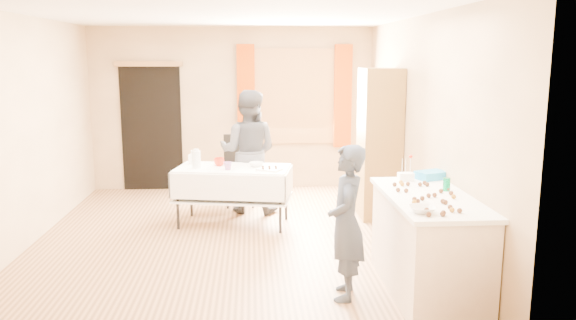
{
  "coord_description": "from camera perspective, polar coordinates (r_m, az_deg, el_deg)",
  "views": [
    {
      "loc": [
        0.29,
        -6.34,
        2.14
      ],
      "look_at": [
        0.71,
        0.0,
        0.96
      ],
      "focal_mm": 35.0,
      "sensor_mm": 36.0,
      "label": 1
    }
  ],
  "objects": [
    {
      "name": "floor",
      "position": [
        6.7,
        -6.17,
        -8.28
      ],
      "size": [
        4.5,
        5.5,
        0.02
      ],
      "primitive_type": "cube",
      "color": "#9E7047",
      "rests_on": "ground"
    },
    {
      "name": "ceiling",
      "position": [
        6.36,
        -6.65,
        14.68
      ],
      "size": [
        4.5,
        5.5,
        0.02
      ],
      "primitive_type": "cube",
      "color": "white",
      "rests_on": "floor"
    },
    {
      "name": "wall_back",
      "position": [
        9.14,
        -5.65,
        5.19
      ],
      "size": [
        4.5,
        0.02,
        2.6
      ],
      "primitive_type": "cube",
      "color": "tan",
      "rests_on": "floor"
    },
    {
      "name": "wall_front",
      "position": [
        3.69,
        -8.27,
        -2.79
      ],
      "size": [
        4.5,
        0.02,
        2.6
      ],
      "primitive_type": "cube",
      "color": "tan",
      "rests_on": "floor"
    },
    {
      "name": "wall_left",
      "position": [
        6.88,
        -25.57,
        2.47
      ],
      "size": [
        0.02,
        5.5,
        2.6
      ],
      "primitive_type": "cube",
      "color": "tan",
      "rests_on": "floor"
    },
    {
      "name": "wall_right",
      "position": [
        6.69,
        13.35,
        3.01
      ],
      "size": [
        0.02,
        5.5,
        2.6
      ],
      "primitive_type": "cube",
      "color": "tan",
      "rests_on": "floor"
    },
    {
      "name": "window_frame",
      "position": [
        9.11,
        0.66,
        6.48
      ],
      "size": [
        1.32,
        0.06,
        1.52
      ],
      "primitive_type": "cube",
      "color": "olive",
      "rests_on": "wall_back"
    },
    {
      "name": "window_pane",
      "position": [
        9.09,
        0.67,
        6.48
      ],
      "size": [
        1.2,
        0.02,
        1.4
      ],
      "primitive_type": "cube",
      "color": "white",
      "rests_on": "wall_back"
    },
    {
      "name": "curtain_left",
      "position": [
        9.03,
        -4.29,
        6.42
      ],
      "size": [
        0.28,
        0.06,
        1.65
      ],
      "primitive_type": "cube",
      "color": "#A93802",
      "rests_on": "wall_back"
    },
    {
      "name": "curtain_right",
      "position": [
        9.15,
        5.59,
        6.45
      ],
      "size": [
        0.28,
        0.06,
        1.65
      ],
      "primitive_type": "cube",
      "color": "#A93802",
      "rests_on": "wall_back"
    },
    {
      "name": "doorway",
      "position": [
        9.28,
        -13.69,
        3.16
      ],
      "size": [
        0.95,
        0.04,
        2.0
      ],
      "primitive_type": "cube",
      "color": "black",
      "rests_on": "floor"
    },
    {
      "name": "door_lintel",
      "position": [
        9.18,
        -14.0,
        9.46
      ],
      "size": [
        1.05,
        0.06,
        0.08
      ],
      "primitive_type": "cube",
      "color": "olive",
      "rests_on": "wall_back"
    },
    {
      "name": "cabinet",
      "position": [
        7.54,
        9.26,
        1.62
      ],
      "size": [
        0.5,
        0.6,
        1.99
      ],
      "primitive_type": "cube",
      "color": "brown",
      "rests_on": "floor"
    },
    {
      "name": "counter",
      "position": [
        5.33,
        14.01,
        -8.28
      ],
      "size": [
        0.75,
        1.59,
        0.91
      ],
      "color": "beige",
      "rests_on": "floor"
    },
    {
      "name": "party_table",
      "position": [
        7.22,
        -5.58,
        -3.1
      ],
      "size": [
        1.56,
        1.0,
        0.75
      ],
      "rotation": [
        0.0,
        0.0,
        -0.19
      ],
      "color": "black",
      "rests_on": "floor"
    },
    {
      "name": "chair",
      "position": [
        8.2,
        -4.97,
        -2.46
      ],
      "size": [
        0.45,
        0.45,
        1.02
      ],
      "rotation": [
        0.0,
        0.0,
        0.08
      ],
      "color": "black",
      "rests_on": "floor"
    },
    {
      "name": "girl",
      "position": [
        5.01,
        5.95,
        -6.34
      ],
      "size": [
        0.61,
        0.49,
        1.39
      ],
      "primitive_type": "imported",
      "rotation": [
        0.0,
        0.0,
        -1.73
      ],
      "color": "#273042",
      "rests_on": "floor"
    },
    {
      "name": "woman",
      "position": [
        7.73,
        -4.05,
        0.85
      ],
      "size": [
        1.11,
        1.01,
        1.69
      ],
      "primitive_type": "imported",
      "rotation": [
        0.0,
        0.0,
        2.91
      ],
      "color": "black",
      "rests_on": "floor"
    },
    {
      "name": "soda_can",
      "position": [
        5.4,
        15.81,
        -2.4
      ],
      "size": [
        0.08,
        0.08,
        0.12
      ],
      "primitive_type": "cylinder",
      "rotation": [
        0.0,
        0.0,
        0.19
      ],
      "color": "#027942",
      "rests_on": "counter"
    },
    {
      "name": "mixing_bowl",
      "position": [
        4.62,
        13.49,
        -4.9
      ],
      "size": [
        0.23,
        0.23,
        0.05
      ],
      "primitive_type": "imported",
      "rotation": [
        0.0,
        0.0,
        -0.06
      ],
      "color": "white",
      "rests_on": "counter"
    },
    {
      "name": "foam_block",
      "position": [
        5.74,
        11.87,
        -1.68
      ],
      "size": [
        0.15,
        0.1,
        0.08
      ],
      "primitive_type": "cube",
      "rotation": [
        0.0,
        0.0,
        0.02
      ],
      "color": "white",
      "rests_on": "counter"
    },
    {
      "name": "blue_basket",
      "position": [
        5.88,
        14.37,
        -1.49
      ],
      "size": [
        0.35,
        0.3,
        0.08
      ],
      "primitive_type": "cube",
      "rotation": [
        0.0,
        0.0,
        0.38
      ],
      "color": "#2294D8",
      "rests_on": "counter"
    },
    {
      "name": "pitcher",
      "position": [
        7.14,
        -9.3,
        0.05
      ],
      "size": [
        0.13,
        0.13,
        0.22
      ],
      "primitive_type": "cylinder",
      "rotation": [
        0.0,
        0.0,
        -0.19
      ],
      "color": "silver",
      "rests_on": "party_table"
    },
    {
      "name": "cup_red",
      "position": [
        7.26,
        -7.01,
        -0.19
      ],
      "size": [
        0.13,
        0.13,
        0.1
      ],
      "primitive_type": "imported",
      "rotation": [
        0.0,
        0.0,
        0.01
      ],
      "color": "red",
      "rests_on": "party_table"
    },
    {
      "name": "cup_rainbow",
      "position": [
        6.99,
        -6.13,
        -0.6
      ],
      "size": [
        0.17,
        0.17,
        0.1
      ],
      "primitive_type": "imported",
      "rotation": [
        0.0,
        0.0,
        -0.31
      ],
      "color": "red",
      "rests_on": "party_table"
    },
    {
      "name": "small_bowl",
      "position": [
        7.17,
        -3.23,
        -0.45
      ],
      "size": [
        0.24,
        0.24,
        0.06
      ],
      "primitive_type": "imported",
      "rotation": [
        0.0,
        0.0,
        0.16
      ],
      "color": "white",
      "rests_on": "party_table"
    },
    {
      "name": "pastry_tray",
      "position": [
        6.94,
        -1.9,
        -0.96
      ],
      "size": [
        0.34,
        0.31,
        0.02
      ],
      "primitive_type": "cube",
      "rotation": [
        0.0,
        0.0,
        -0.53
      ],
      "color": "white",
      "rests_on": "party_table"
    },
    {
      "name": "bottle",
      "position": [
        7.46,
        -9.76,
        0.31
      ],
      "size": [
        0.08,
        0.09,
        0.18
      ],
      "primitive_type": "imported",
      "rotation": [
        0.0,
        0.0,
        -0.03
      ],
      "color": "white",
      "rests_on": "party_table"
    },
    {
      "name": "cake_balls",
      "position": [
        5.08,
        14.01,
        -3.57
      ],
      "size": [
        0.51,
        1.16,
        0.04
      ],
      "color": "#3F2314",
      "rests_on": "counter"
    }
  ]
}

